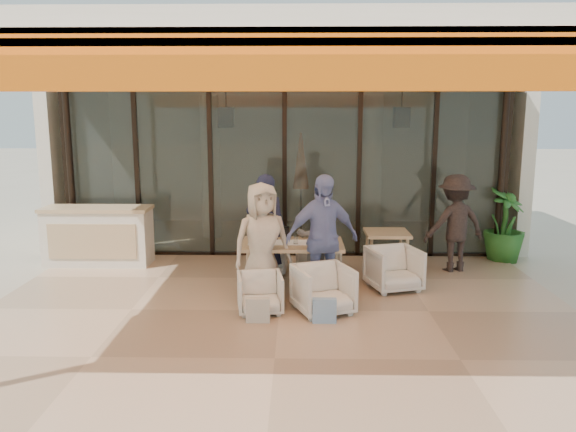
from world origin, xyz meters
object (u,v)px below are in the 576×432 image
(chair_near_right, at_px, (323,287))
(dining_table, at_px, (292,246))
(standing_woman, at_px, (455,224))
(chair_far_right, at_px, (318,255))
(chair_near_left, at_px, (260,291))
(diner_grey, at_px, (320,236))
(host_counter, at_px, (98,236))
(potted_palm, at_px, (505,225))
(side_table, at_px, (387,238))
(chair_far_left, at_px, (268,254))
(diner_cream, at_px, (262,243))
(diner_periwinkle, at_px, (322,239))
(side_chair, at_px, (394,267))
(diner_navy, at_px, (266,229))

(chair_near_right, bearing_deg, dining_table, 93.07)
(chair_near_right, xyz_separation_m, standing_woman, (2.28, 2.05, 0.46))
(chair_far_right, xyz_separation_m, chair_near_right, (0.00, -1.90, 0.05))
(chair_near_left, distance_m, diner_grey, 1.69)
(host_counter, height_order, potted_palm, potted_palm)
(side_table, height_order, potted_palm, potted_palm)
(side_table, bearing_deg, standing_woman, 13.97)
(chair_far_right, relative_size, chair_near_right, 0.86)
(chair_far_left, bearing_deg, dining_table, 115.63)
(dining_table, bearing_deg, side_table, 27.75)
(chair_far_right, xyz_separation_m, diner_cream, (-0.84, -1.40, 0.54))
(chair_near_left, relative_size, diner_grey, 0.40)
(dining_table, xyz_separation_m, chair_near_left, (-0.41, -0.96, -0.39))
(diner_periwinkle, xyz_separation_m, potted_palm, (3.37, 2.27, -0.24))
(chair_far_left, distance_m, side_chair, 2.14)
(side_table, bearing_deg, side_chair, -90.00)
(dining_table, height_order, diner_cream, diner_cream)
(chair_near_left, distance_m, standing_woman, 3.77)
(dining_table, relative_size, chair_far_left, 2.32)
(diner_navy, bearing_deg, host_counter, -7.41)
(side_chair, bearing_deg, chair_far_right, 124.93)
(diner_navy, xyz_separation_m, diner_grey, (0.84, 0.00, -0.11))
(chair_near_left, bearing_deg, chair_far_right, 57.62)
(diner_cream, relative_size, diner_periwinkle, 0.93)
(host_counter, bearing_deg, chair_near_right, -31.35)
(host_counter, bearing_deg, side_table, -6.54)
(chair_far_left, bearing_deg, diner_periwinkle, 123.00)
(diner_cream, bearing_deg, diner_navy, 68.48)
(diner_cream, bearing_deg, diner_grey, 25.45)
(chair_far_right, height_order, side_table, side_table)
(host_counter, bearing_deg, dining_table, -22.00)
(chair_far_left, relative_size, side_table, 0.87)
(chair_near_right, height_order, standing_woman, standing_woman)
(diner_cream, bearing_deg, diner_periwinkle, -21.52)
(chair_near_right, relative_size, side_chair, 0.99)
(chair_far_right, distance_m, diner_navy, 1.12)
(chair_near_left, bearing_deg, side_chair, 19.00)
(chair_near_left, xyz_separation_m, side_table, (1.94, 1.76, 0.34))
(chair_far_left, xyz_separation_m, potted_palm, (4.21, 0.87, 0.34))
(diner_periwinkle, bearing_deg, diner_grey, 70.55)
(side_chair, relative_size, potted_palm, 0.55)
(chair_near_left, height_order, diner_grey, diner_grey)
(chair_far_right, bearing_deg, chair_near_right, 72.46)
(chair_near_left, relative_size, side_table, 0.80)
(host_counter, xyz_separation_m, chair_near_right, (3.82, -2.33, -0.17))
(chair_far_right, xyz_separation_m, diner_periwinkle, (0.00, -1.40, 0.60))
(diner_grey, distance_m, side_table, 1.17)
(diner_navy, xyz_separation_m, standing_woman, (3.12, 0.65, -0.04))
(chair_near_right, bearing_deg, standing_woman, 21.04)
(host_counter, height_order, side_chair, host_counter)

